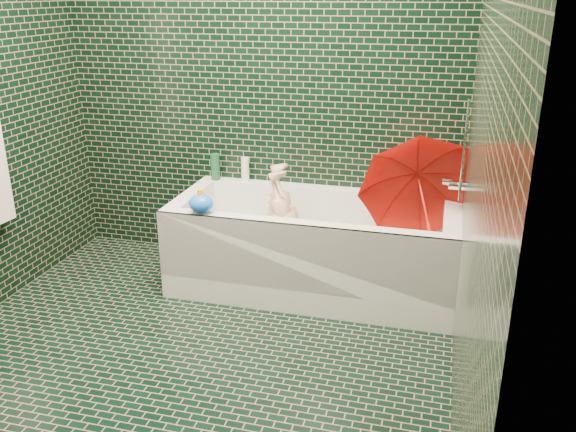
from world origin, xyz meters
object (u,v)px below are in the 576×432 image
(bath_toy, at_px, (201,203))
(child, at_px, (291,241))
(umbrella, at_px, (423,201))
(rubber_duck, at_px, (406,188))
(bathtub, at_px, (313,256))

(bath_toy, bearing_deg, child, 41.39)
(umbrella, xyz_separation_m, rubber_duck, (-0.12, 0.32, -0.03))
(bath_toy, bearing_deg, bathtub, 37.33)
(child, relative_size, rubber_duck, 7.60)
(bathtub, distance_m, rubber_duck, 0.71)
(rubber_duck, distance_m, bath_toy, 1.27)
(child, relative_size, bath_toy, 5.79)
(bathtub, relative_size, rubber_duck, 13.99)
(bathtub, relative_size, umbrella, 2.48)
(rubber_duck, bearing_deg, umbrella, -66.13)
(rubber_duck, bearing_deg, bath_toy, -146.75)
(bathtub, distance_m, umbrella, 0.76)
(bathtub, height_order, bath_toy, bath_toy)
(rubber_duck, height_order, bath_toy, bath_toy)
(bathtub, xyz_separation_m, umbrella, (0.63, -0.00, 0.42))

